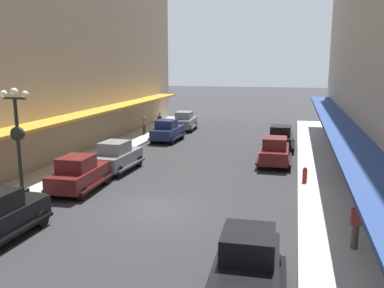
# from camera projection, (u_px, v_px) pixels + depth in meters

# --- Properties ---
(ground_plane) EXTENTS (200.00, 200.00, 0.00)m
(ground_plane) POSITION_uv_depth(u_px,v_px,m) (159.00, 209.00, 18.04)
(ground_plane) COLOR #2D2D30
(sidewalk_left) EXTENTS (3.00, 60.00, 0.15)m
(sidewalk_left) POSITION_uv_depth(u_px,v_px,m) (14.00, 194.00, 19.84)
(sidewalk_left) COLOR #B7B5AD
(sidewalk_left) RESTS_ON ground
(sidewalk_right) EXTENTS (3.00, 60.00, 0.15)m
(sidewalk_right) POSITION_uv_depth(u_px,v_px,m) (336.00, 223.00, 16.20)
(sidewalk_right) COLOR #B7B5AD
(sidewalk_right) RESTS_ON ground
(parked_car_0) EXTENTS (2.17, 4.27, 1.84)m
(parked_car_0) POSITION_uv_depth(u_px,v_px,m) (275.00, 151.00, 25.66)
(parked_car_0) COLOR #591919
(parked_car_0) RESTS_ON ground
(parked_car_1) EXTENTS (2.28, 4.31, 1.84)m
(parked_car_1) POSITION_uv_depth(u_px,v_px,m) (79.00, 173.00, 20.44)
(parked_car_1) COLOR #591919
(parked_car_1) RESTS_ON ground
(parked_car_2) EXTENTS (2.22, 4.29, 1.84)m
(parked_car_2) POSITION_uv_depth(u_px,v_px,m) (281.00, 137.00, 30.33)
(parked_car_2) COLOR black
(parked_car_2) RESTS_ON ground
(parked_car_3) EXTENTS (2.26, 4.30, 1.84)m
(parked_car_3) POSITION_uv_depth(u_px,v_px,m) (247.00, 265.00, 11.05)
(parked_car_3) COLOR black
(parked_car_3) RESTS_ON ground
(parked_car_4) EXTENTS (2.30, 4.31, 1.84)m
(parked_car_4) POSITION_uv_depth(u_px,v_px,m) (168.00, 130.00, 33.65)
(parked_car_4) COLOR #19234C
(parked_car_4) RESTS_ON ground
(parked_car_6) EXTENTS (2.30, 4.31, 1.84)m
(parked_car_6) POSITION_uv_depth(u_px,v_px,m) (185.00, 121.00, 39.32)
(parked_car_6) COLOR slate
(parked_car_6) RESTS_ON ground
(parked_car_7) EXTENTS (2.27, 4.31, 1.84)m
(parked_car_7) POSITION_uv_depth(u_px,v_px,m) (117.00, 156.00, 24.28)
(parked_car_7) COLOR slate
(parked_car_7) RESTS_ON ground
(lamp_post_with_clock) EXTENTS (1.42, 0.44, 5.16)m
(lamp_post_with_clock) POSITION_uv_depth(u_px,v_px,m) (18.00, 140.00, 18.29)
(lamp_post_with_clock) COLOR black
(lamp_post_with_clock) RESTS_ON sidewalk_left
(fire_hydrant) EXTENTS (0.24, 0.24, 0.82)m
(fire_hydrant) POSITION_uv_depth(u_px,v_px,m) (305.00, 175.00, 21.53)
(fire_hydrant) COLOR #B21E19
(fire_hydrant) RESTS_ON sidewalk_right
(pedestrian_0) EXTENTS (0.36, 0.28, 1.67)m
(pedestrian_0) POSITION_uv_depth(u_px,v_px,m) (356.00, 224.00, 13.69)
(pedestrian_0) COLOR #4C4238
(pedestrian_0) RESTS_ON sidewalk_right
(pedestrian_1) EXTENTS (0.36, 0.24, 1.64)m
(pedestrian_1) POSITION_uv_depth(u_px,v_px,m) (346.00, 163.00, 22.35)
(pedestrian_1) COLOR #2D2D33
(pedestrian_1) RESTS_ON sidewalk_right
(pedestrian_3) EXTENTS (0.36, 0.28, 1.67)m
(pedestrian_3) POSITION_uv_depth(u_px,v_px,m) (160.00, 122.00, 38.00)
(pedestrian_3) COLOR #4C4238
(pedestrian_3) RESTS_ON sidewalk_left
(pedestrian_4) EXTENTS (0.36, 0.24, 1.64)m
(pedestrian_4) POSITION_uv_depth(u_px,v_px,m) (144.00, 125.00, 36.33)
(pedestrian_4) COLOR #2D2D33
(pedestrian_4) RESTS_ON sidewalk_left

